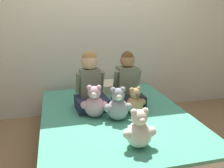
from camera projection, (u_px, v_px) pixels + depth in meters
ground_plane at (115, 147)px, 2.55m from camera, size 14.00×14.00×0.00m
wall_behind_bed at (96, 23)px, 3.15m from camera, size 8.00×0.06×2.50m
bed at (115, 131)px, 2.50m from camera, size 1.49×1.88×0.39m
child_on_left at (90, 85)px, 2.52m from camera, size 0.35×0.33×0.62m
child_on_right at (128, 84)px, 2.62m from camera, size 0.31×0.36×0.60m
teddy_bear_held_by_left_child at (94, 103)px, 2.35m from camera, size 0.27×0.21×0.33m
teddy_bear_held_by_right_child at (135, 102)px, 2.43m from camera, size 0.23×0.18×0.28m
teddy_bear_between_children at (118, 106)px, 2.28m from camera, size 0.28×0.21×0.33m
teddy_bear_at_foot_of_bed at (139, 131)px, 1.82m from camera, size 0.27×0.20×0.32m
pillow_at_headboard at (101, 87)px, 3.11m from camera, size 0.46×0.33×0.11m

